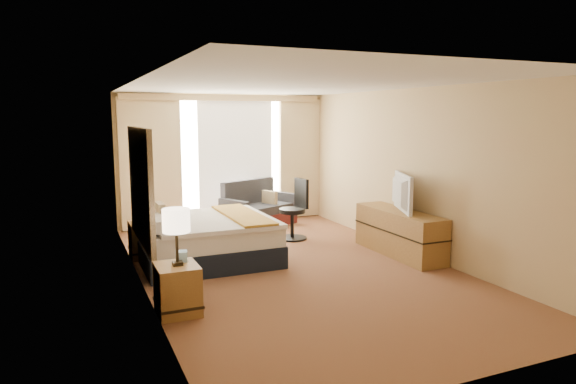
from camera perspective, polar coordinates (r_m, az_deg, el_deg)
name	(u,v)px	position (r m, az deg, el deg)	size (l,w,h in m)	color
floor	(293,268)	(7.48, 0.57, -8.41)	(4.20, 7.00, 0.02)	#521C17
ceiling	(293,84)	(7.17, 0.60, 11.88)	(4.20, 7.00, 0.02)	silver
wall_back	(223,159)	(10.49, -7.24, 3.64)	(4.20, 0.02, 2.60)	tan
wall_front	(474,228)	(4.30, 19.97, -3.79)	(4.20, 0.02, 2.60)	tan
wall_left	(139,187)	(6.65, -16.19, 0.58)	(0.02, 7.00, 2.60)	tan
wall_right	(415,172)	(8.29, 13.97, 2.18)	(0.02, 7.00, 2.60)	tan
headboard	(141,186)	(6.85, -16.07, 0.64)	(0.06, 1.85, 1.50)	black
nightstand_left	(177,289)	(5.90, -12.18, -10.50)	(0.45, 0.52, 0.55)	olive
nightstand_right	(145,239)	(8.28, -15.61, -5.10)	(0.45, 0.52, 0.55)	olive
media_dresser	(399,233)	(8.28, 12.25, -4.44)	(0.50, 1.80, 0.70)	olive
window	(235,158)	(10.53, -5.89, 3.79)	(2.30, 0.02, 2.30)	white
curtains	(224,154)	(10.37, -7.09, 4.19)	(4.12, 0.19, 2.56)	beige
bed	(206,239)	(7.83, -9.11, -5.16)	(1.92, 1.76, 0.93)	black
loveseat	(258,211)	(10.24, -3.41, -2.09)	(1.63, 1.30, 0.90)	#511817
floor_lamp	(138,172)	(9.30, -16.35, 2.19)	(0.22, 0.22, 1.71)	black
desk_chair	(295,212)	(9.10, 0.78, -2.26)	(0.52, 0.52, 1.07)	black
lamp_left	(176,222)	(5.69, -12.32, -3.24)	(0.30, 0.30, 0.63)	black
lamp_right	(145,195)	(8.16, -15.61, -0.27)	(0.26, 0.26, 0.55)	black
tissue_box	(181,256)	(5.94, -11.76, -7.00)	(0.13, 0.13, 0.12)	#8BB4D7
telephone	(147,222)	(8.05, -15.35, -3.21)	(0.18, 0.14, 0.07)	black
television	(397,192)	(8.16, 11.97, -0.03)	(1.01, 0.13, 0.58)	black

